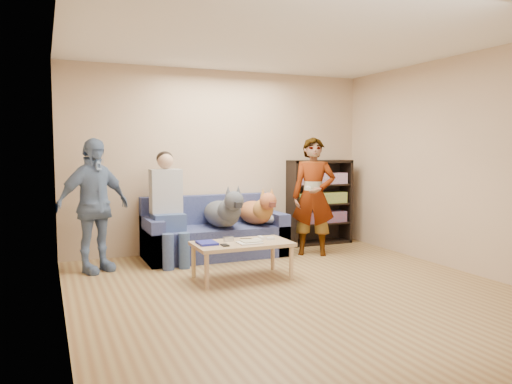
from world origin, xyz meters
name	(u,v)px	position (x,y,z in m)	size (l,w,h in m)	color
ground	(302,294)	(0.00, 0.00, 0.00)	(5.00, 5.00, 0.00)	olive
ceiling	(304,33)	(0.00, 0.00, 2.60)	(5.00, 5.00, 0.00)	white
wall_back	(221,161)	(0.00, 2.50, 1.30)	(4.50, 4.50, 0.00)	tan
wall_left	(61,171)	(-2.25, 0.00, 1.30)	(5.00, 5.00, 0.00)	tan
wall_right	(473,164)	(2.25, 0.00, 1.30)	(5.00, 5.00, 0.00)	tan
blanket	(269,218)	(0.52, 1.97, 0.50)	(0.42, 0.36, 0.15)	silver
person_standing_right	(314,196)	(1.06, 1.64, 0.82)	(0.60, 0.39, 1.63)	gray
person_standing_left	(93,205)	(-1.85, 1.81, 0.80)	(0.94, 0.39, 1.61)	#6E81B0
held_controller	(308,187)	(0.86, 1.44, 0.97)	(0.04, 0.11, 0.03)	silver
notebook_blue	(207,243)	(-0.73, 0.87, 0.43)	(0.20, 0.26, 0.03)	#1B2195
papers	(250,243)	(-0.28, 0.72, 0.43)	(0.26, 0.20, 0.01)	silver
magazine	(251,241)	(-0.25, 0.74, 0.44)	(0.22, 0.17, 0.01)	#A99F87
camera_silver	(229,239)	(-0.45, 0.94, 0.45)	(0.11, 0.06, 0.05)	#ADADB2
controller_a	(261,238)	(-0.05, 0.92, 0.43)	(0.04, 0.13, 0.03)	white
controller_b	(270,238)	(0.03, 0.84, 0.43)	(0.09, 0.06, 0.03)	white
headphone_cup_a	(259,240)	(-0.13, 0.80, 0.43)	(0.07, 0.07, 0.02)	silver
headphone_cup_b	(256,239)	(-0.13, 0.88, 0.43)	(0.07, 0.07, 0.02)	white
pen_orange	(246,244)	(-0.35, 0.66, 0.42)	(0.01, 0.01, 0.14)	#BF4E1B
pen_black	(246,238)	(-0.21, 1.00, 0.42)	(0.01, 0.01, 0.14)	black
wallet	(225,245)	(-0.58, 0.70, 0.43)	(0.07, 0.12, 0.01)	black
sofa	(214,236)	(-0.25, 2.10, 0.28)	(1.90, 0.85, 0.82)	#515B93
person_seated	(168,203)	(-0.92, 1.97, 0.77)	(0.40, 0.73, 1.47)	#415D90
dog_gray	(224,212)	(-0.19, 1.85, 0.64)	(0.41, 1.25, 0.59)	#54575F
dog_tan	(257,211)	(0.33, 1.93, 0.62)	(0.37, 1.15, 0.54)	#B06435
coffee_table	(242,246)	(-0.33, 0.82, 0.37)	(1.10, 0.60, 0.42)	tan
bookshelf	(319,200)	(1.55, 2.33, 0.68)	(1.00, 0.34, 1.30)	black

